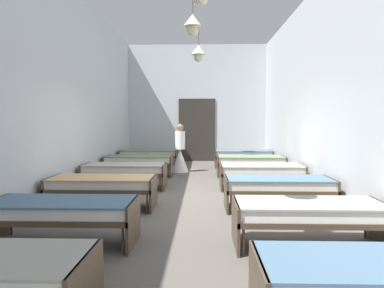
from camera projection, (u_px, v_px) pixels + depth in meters
ground_plane at (191, 200)px, 7.53m from camera, size 5.87×13.82×0.10m
room_shell at (193, 93)px, 8.58m from camera, size 5.67×13.42×4.45m
bed_right_row_0 at (383, 278)px, 2.72m from camera, size 1.90×0.84×0.57m
bed_left_row_1 at (62, 211)px, 4.71m from camera, size 1.90×0.84×0.57m
bed_right_row_1 at (309, 213)px, 4.61m from camera, size 1.90×0.84×0.57m
bed_left_row_2 at (102, 184)px, 6.60m from camera, size 1.90×0.84×0.57m
bed_right_row_2 at (278, 185)px, 6.51m from camera, size 1.90×0.84×0.57m
bed_left_row_3 at (125, 170)px, 8.50m from camera, size 1.90×0.84×0.57m
bed_right_row_3 at (261, 170)px, 8.40m from camera, size 1.90×0.84×0.57m
bed_left_row_4 at (139, 160)px, 10.39m from camera, size 1.90×0.84×0.57m
bed_right_row_4 at (251, 161)px, 10.29m from camera, size 1.90×0.84×0.57m
bed_left_row_5 at (149, 154)px, 12.29m from camera, size 1.90×0.84×0.57m
bed_right_row_5 at (243, 154)px, 12.19m from camera, size 1.90×0.84×0.57m
nurse_near_aisle at (180, 155)px, 11.12m from camera, size 0.52×0.52×1.49m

